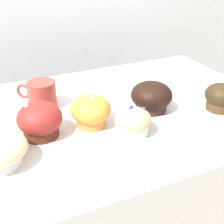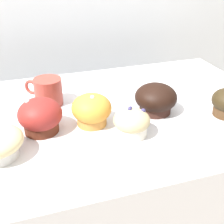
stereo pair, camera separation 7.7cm
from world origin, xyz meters
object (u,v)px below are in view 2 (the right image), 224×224
Objects in this scene: muffin_front_center at (40,116)px; muffin_front_right at (92,110)px; muffin_back_left at (132,123)px; coffee_cup at (48,91)px; muffin_back_right at (156,99)px.

muffin_front_right is at bearing -2.26° from muffin_front_center.
muffin_front_right is at bearing 134.25° from muffin_back_left.
coffee_cup is (-0.17, 0.23, 0.01)m from muffin_back_left.
muffin_back_left is at bearing -139.79° from muffin_back_right.
coffee_cup is (-0.09, 0.15, 0.00)m from muffin_front_right.
coffee_cup is at bearing 152.50° from muffin_back_right.
muffin_front_right reaches higher than coffee_cup.
muffin_back_right is 0.31m from coffee_cup.
muffin_front_right is at bearing -177.20° from muffin_back_right.
muffin_back_right is 1.13× the size of muffin_front_right.
muffin_front_right is (0.13, -0.01, -0.00)m from muffin_front_center.
muffin_back_left is at bearing -45.75° from muffin_front_right.
coffee_cup is at bearing 75.38° from muffin_front_center.
muffin_front_center is 0.94× the size of muffin_back_right.
coffee_cup is (0.04, 0.15, -0.00)m from muffin_front_center.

